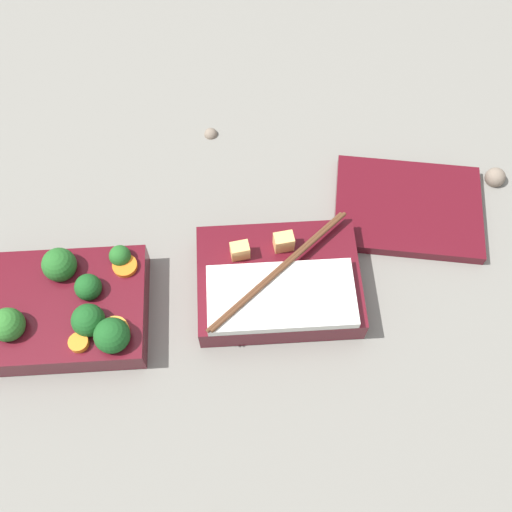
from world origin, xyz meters
The scene contains 6 objects.
ground_plane centered at (0.00, 0.00, 0.00)m, with size 3.00×3.00×0.00m, color slate.
bento_tray_vegetable centered at (-0.12, -0.02, 0.03)m, with size 0.19×0.14×0.07m.
bento_tray_rice centered at (0.14, 0.00, 0.02)m, with size 0.19×0.15×0.06m.
bento_lid centered at (0.32, 0.10, 0.01)m, with size 0.19×0.14×0.02m, color #510F19.
pebble_0 centered at (0.06, 0.25, 0.00)m, with size 0.02×0.02×0.02m, color #7A6B5B.
pebble_2 centered at (0.44, 0.15, 0.01)m, with size 0.03×0.03×0.03m, color #7A6B5B.
Camera 1 is at (0.09, -0.31, 0.68)m, focal length 42.00 mm.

